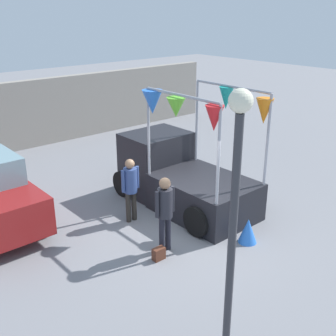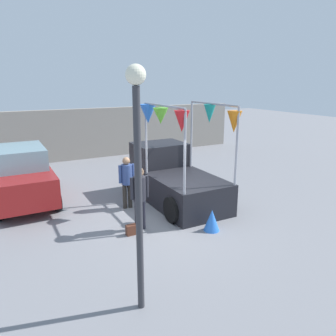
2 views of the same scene
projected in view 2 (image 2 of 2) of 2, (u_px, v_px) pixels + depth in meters
name	position (u px, v px, depth m)	size (l,w,h in m)	color
ground_plane	(163.00, 220.00, 9.67)	(60.00, 60.00, 0.00)	slate
vendor_truck	(172.00, 174.00, 11.22)	(2.38, 4.07, 3.33)	black
parked_car	(22.00, 175.00, 10.87)	(1.88, 4.00, 1.88)	maroon
person_customer	(140.00, 192.00, 8.81)	(0.53, 0.34, 1.77)	black
person_vendor	(127.00, 178.00, 10.35)	(0.53, 0.34, 1.68)	#2D2823
handbag	(131.00, 230.00, 8.72)	(0.28, 0.16, 0.28)	#592D1E
street_lamp	(138.00, 161.00, 5.27)	(0.32, 0.32, 4.24)	#333338
brick_boundary_wall	(83.00, 134.00, 17.01)	(18.00, 0.36, 2.60)	gray
folded_kite_bundle_azure	(212.00, 220.00, 8.93)	(0.44, 0.44, 0.60)	blue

